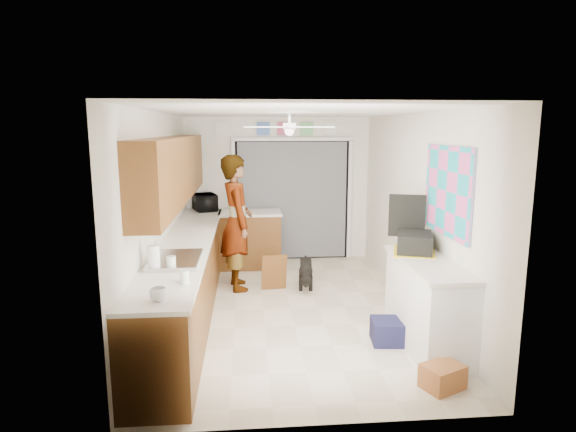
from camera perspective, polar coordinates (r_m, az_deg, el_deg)
name	(u,v)px	position (r m, az deg, el deg)	size (l,w,h in m)	color
floor	(291,309)	(6.35, 0.31, -10.92)	(5.00, 5.00, 0.00)	beige
ceiling	(291,112)	(5.92, 0.33, 12.25)	(5.00, 5.00, 0.00)	white
wall_back	(278,189)	(8.48, -1.20, 3.21)	(3.20, 3.20, 0.00)	white
wall_front	(321,273)	(3.59, 3.93, -6.72)	(3.20, 3.20, 0.00)	white
wall_left	(161,216)	(6.08, -14.87, 0.02)	(5.00, 5.00, 0.00)	white
wall_right	(415,212)	(6.36, 14.84, 0.46)	(5.00, 5.00, 0.00)	white
left_base_cabinets	(188,278)	(6.23, -11.78, -7.20)	(0.60, 4.80, 0.90)	brown
left_countertop	(187,242)	(6.10, -11.85, -2.98)	(0.62, 4.80, 0.04)	white
upper_cabinets	(174,169)	(6.18, -13.32, 5.40)	(0.32, 4.00, 0.80)	brown
sink_basin	(175,261)	(5.13, -13.20, -5.16)	(0.50, 0.76, 0.06)	silver
faucet	(156,252)	(5.14, -15.34, -4.14)	(0.03, 0.03, 0.22)	silver
peninsula_base	(250,240)	(8.11, -4.48, -2.90)	(1.00, 0.60, 0.90)	brown
peninsula_top	(250,213)	(8.02, -4.53, 0.37)	(1.04, 0.64, 0.04)	white
back_opening_recess	(292,200)	(8.49, 0.50, 1.86)	(2.00, 0.06, 2.10)	black
curtain_panel	(292,201)	(8.46, 0.53, 1.82)	(1.90, 0.03, 2.05)	slate
door_trim_left	(234,201)	(8.43, -6.40, 1.73)	(0.06, 0.04, 2.10)	white
door_trim_right	(349,200)	(8.62, 7.29, 1.90)	(0.06, 0.04, 2.10)	white
door_trim_head	(292,139)	(8.37, 0.53, 9.09)	(2.10, 0.04, 0.06)	white
header_frame_1	(263,129)	(8.37, -2.95, 10.31)	(0.22, 0.02, 0.22)	#4C73CB
header_frame_2	(284,129)	(8.39, -0.52, 10.32)	(0.22, 0.02, 0.22)	#CB4C6F
header_frame_3	(307,129)	(8.43, 2.24, 10.31)	(0.22, 0.02, 0.22)	#6FC379
header_frame_4	(330,129)	(8.49, 4.96, 10.28)	(0.22, 0.02, 0.22)	white
route66_sign	(222,129)	(8.38, -7.82, 10.23)	(0.22, 0.02, 0.26)	silver
right_counter_base	(428,306)	(5.39, 16.21, -10.20)	(0.50, 1.40, 0.90)	white
right_counter_top	(429,263)	(5.24, 16.37, -5.39)	(0.54, 1.44, 0.04)	white
abstract_painting	(448,191)	(5.37, 18.39, 2.83)	(0.03, 1.15, 0.95)	#F058AC
ceiling_fan	(289,127)	(6.12, 0.16, 10.50)	(1.14, 1.14, 0.24)	white
microwave	(205,202)	(8.21, -9.79, 1.62)	(0.50, 0.34, 0.28)	black
cup	(158,294)	(4.03, -15.14, -8.96)	(0.14, 0.14, 0.11)	white
jar_a	(185,277)	(4.42, -12.17, -7.06)	(0.09, 0.09, 0.12)	silver
jar_b	(171,263)	(4.86, -13.67, -5.42)	(0.09, 0.09, 0.13)	silver
paper_towel_roll	(154,258)	(4.86, -15.61, -4.81)	(0.11, 0.11, 0.25)	white
suitcase	(414,242)	(5.57, 14.75, -3.04)	(0.37, 0.50, 0.21)	black
suitcase_rim	(414,252)	(5.60, 14.69, -4.13)	(0.44, 0.58, 0.02)	yellow
suitcase_lid	(407,216)	(5.79, 13.91, 0.03)	(0.42, 0.03, 0.50)	black
cardboard_box	(443,376)	(4.76, 17.85, -17.65)	(0.35, 0.26, 0.22)	#A95B35
navy_crate	(391,331)	(5.50, 12.09, -13.22)	(0.41, 0.34, 0.25)	#161638
cabinet_door_panel	(274,272)	(6.95, -1.65, -6.69)	(0.36, 0.03, 0.54)	brown
man	(237,223)	(6.93, -6.10, -0.79)	(0.71, 0.47, 1.94)	white
dog	(306,273)	(7.08, 2.11, -6.73)	(0.25, 0.58, 0.45)	black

